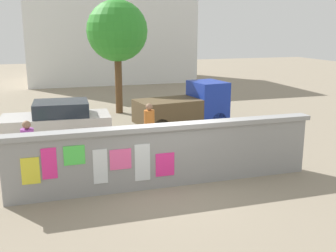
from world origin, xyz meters
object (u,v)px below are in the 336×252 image
at_px(bicycle_far, 177,152).
at_px(tree_roadside, 117,32).
at_px(auto_rickshaw_truck, 186,107).
at_px(person_bystander, 28,144).
at_px(person_walking, 149,123).
at_px(bicycle_near, 228,145).
at_px(car_parked, 58,120).
at_px(motorcycle, 100,154).

relative_size(bicycle_far, tree_roadside, 0.32).
xyz_separation_m(auto_rickshaw_truck, person_bystander, (-5.83, -3.96, 0.09)).
height_order(person_walking, tree_roadside, tree_roadside).
xyz_separation_m(auto_rickshaw_truck, bicycle_near, (0.07, -3.72, -0.54)).
bearing_deg(auto_rickshaw_truck, bicycle_far, -113.32).
bearing_deg(car_parked, person_walking, -41.96).
bearing_deg(person_bystander, bicycle_near, 2.39).
bearing_deg(tree_roadside, person_bystander, -116.27).
distance_m(car_parked, motorcycle, 3.77).
distance_m(auto_rickshaw_truck, person_bystander, 7.05).
relative_size(motorcycle, person_walking, 1.17).
distance_m(auto_rickshaw_truck, person_walking, 3.37).
relative_size(bicycle_far, person_walking, 1.04).
relative_size(motorcycle, bicycle_near, 1.12).
relative_size(person_walking, person_bystander, 1.00).
relative_size(car_parked, bicycle_near, 2.30).
bearing_deg(bicycle_far, tree_roadside, 91.92).
xyz_separation_m(bicycle_near, bicycle_far, (-1.75, -0.18, 0.00)).
bearing_deg(person_walking, bicycle_far, -69.66).
distance_m(auto_rickshaw_truck, car_parked, 4.93).
distance_m(car_parked, person_walking, 3.71).
relative_size(person_bystander, tree_roadside, 0.31).
bearing_deg(car_parked, person_bystander, -103.19).
relative_size(motorcycle, tree_roadside, 0.37).
bearing_deg(car_parked, auto_rickshaw_truck, 1.15).
distance_m(person_walking, person_bystander, 3.91).
distance_m(auto_rickshaw_truck, motorcycle, 5.42).
bearing_deg(tree_roadside, auto_rickshaw_truck, -63.60).
bearing_deg(motorcycle, tree_roadside, 75.46).
distance_m(auto_rickshaw_truck, bicycle_far, 4.28).
relative_size(auto_rickshaw_truck, bicycle_far, 2.25).
bearing_deg(motorcycle, bicycle_far, -4.44).
height_order(car_parked, motorcycle, car_parked).
distance_m(bicycle_near, bicycle_far, 1.75).
distance_m(motorcycle, person_walking, 2.16).
bearing_deg(car_parked, bicycle_far, -49.49).
bearing_deg(auto_rickshaw_truck, tree_roadside, 116.40).
distance_m(car_parked, tree_roadside, 5.84).
xyz_separation_m(auto_rickshaw_truck, motorcycle, (-3.92, -3.72, -0.44)).
bearing_deg(bicycle_far, auto_rickshaw_truck, 66.68).
bearing_deg(person_bystander, motorcycle, 7.25).
height_order(bicycle_near, person_bystander, person_bystander).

